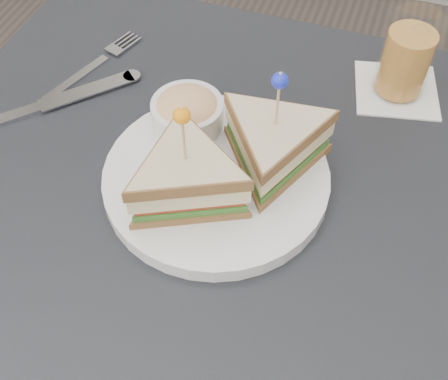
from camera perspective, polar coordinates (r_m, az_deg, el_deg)
table at (r=0.70m, az=-1.05°, el=-6.80°), size 0.80×0.80×0.75m
plate_meal at (r=0.64m, az=-0.11°, el=3.12°), size 0.31×0.28×0.16m
cutlery_fork at (r=0.84m, az=-12.78°, el=12.46°), size 0.08×0.18×0.01m
cutlery_knife at (r=0.79m, az=-17.48°, el=8.29°), size 0.18×0.19×0.01m
drink_set at (r=0.78m, az=18.15°, el=12.98°), size 0.13×0.13×0.14m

